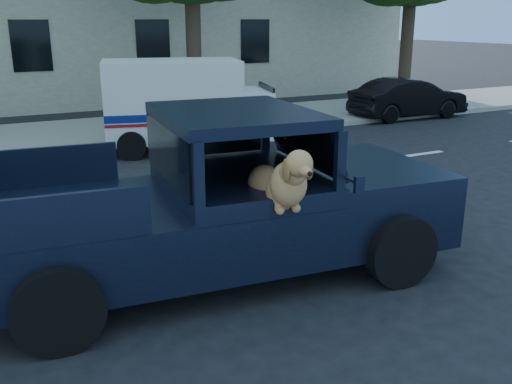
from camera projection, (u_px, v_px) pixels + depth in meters
ground at (102, 284)px, 6.81m from camera, size 120.00×120.00×0.00m
far_sidewalk at (20, 139)px, 14.60m from camera, size 60.00×4.00×0.15m
lane_stripes at (168, 189)px, 10.57m from camera, size 21.60×0.14×0.01m
pickup_truck at (209, 223)px, 6.85m from camera, size 5.84×3.16×2.02m
mail_truck at (184, 111)px, 13.57m from camera, size 4.18×2.77×2.11m
parked_sedan at (408, 98)px, 17.90m from camera, size 1.43×3.83×1.25m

